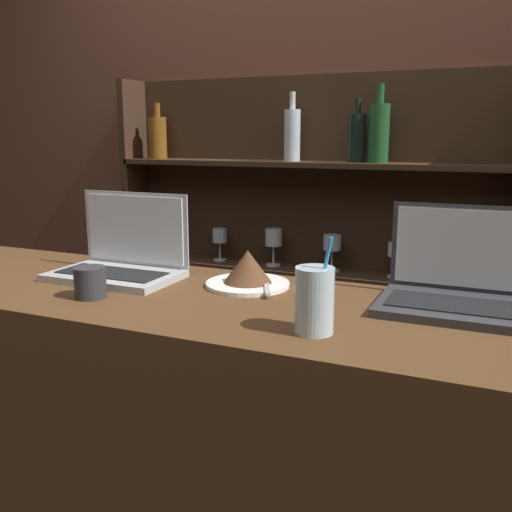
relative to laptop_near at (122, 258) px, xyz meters
name	(u,v)px	position (x,y,z in m)	size (l,w,h in m)	color
bar_counter	(193,504)	(0.24, -0.08, -0.60)	(1.94, 0.52, 1.10)	#4C3019
back_wall	(329,164)	(0.24, 1.04, 0.20)	(7.00, 0.06, 2.70)	brown
back_shelf	(304,277)	(0.18, 0.96, -0.25)	(1.59, 0.18, 1.69)	#332114
laptop_near	(122,258)	(0.00, 0.00, 0.00)	(0.32, 0.20, 0.21)	#ADADB2
laptop_far	(452,286)	(0.81, 0.06, 0.00)	(0.29, 0.23, 0.21)	#333338
cake_plate	(248,271)	(0.34, 0.04, -0.01)	(0.21, 0.21, 0.09)	white
water_glass	(315,300)	(0.59, -0.21, 0.01)	(0.07, 0.07, 0.18)	silver
coffee_cup	(90,282)	(0.06, -0.19, -0.01)	(0.07, 0.07, 0.07)	#2D2D33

